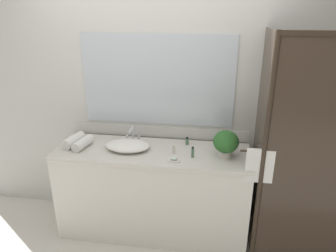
# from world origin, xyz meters

# --- Properties ---
(ground_plane) EXTENTS (8.00, 8.00, 0.00)m
(ground_plane) POSITION_xyz_m (0.00, 0.00, 0.00)
(ground_plane) COLOR silver
(wall_back_with_mirror) EXTENTS (4.40, 0.06, 2.60)m
(wall_back_with_mirror) POSITION_xyz_m (0.00, 0.34, 1.30)
(wall_back_with_mirror) COLOR silver
(wall_back_with_mirror) RESTS_ON ground_plane
(vanity_cabinet) EXTENTS (1.80, 0.58, 0.90)m
(vanity_cabinet) POSITION_xyz_m (0.00, 0.01, 0.45)
(vanity_cabinet) COLOR silver
(vanity_cabinet) RESTS_ON ground_plane
(shower_enclosure) EXTENTS (1.20, 0.59, 2.00)m
(shower_enclosure) POSITION_xyz_m (1.28, -0.19, 1.03)
(shower_enclosure) COLOR #2D2319
(shower_enclosure) RESTS_ON ground_plane
(sink_basin) EXTENTS (0.41, 0.30, 0.07)m
(sink_basin) POSITION_xyz_m (-0.23, -0.01, 0.94)
(sink_basin) COLOR white
(sink_basin) RESTS_ON vanity_cabinet
(faucet) EXTENTS (0.17, 0.15, 0.15)m
(faucet) POSITION_xyz_m (-0.23, 0.17, 0.95)
(faucet) COLOR silver
(faucet) RESTS_ON vanity_cabinet
(potted_plant) EXTENTS (0.22, 0.22, 0.24)m
(potted_plant) POSITION_xyz_m (0.66, -0.02, 1.03)
(potted_plant) COLOR beige
(potted_plant) RESTS_ON vanity_cabinet
(soap_dish) EXTENTS (0.10, 0.07, 0.04)m
(soap_dish) POSITION_xyz_m (0.23, -0.18, 0.91)
(soap_dish) COLOR silver
(soap_dish) RESTS_ON vanity_cabinet
(amenity_bottle_shampoo) EXTENTS (0.03, 0.03, 0.07)m
(amenity_bottle_shampoo) POSITION_xyz_m (0.31, 0.18, 0.93)
(amenity_bottle_shampoo) COLOR #4C7056
(amenity_bottle_shampoo) RESTS_ON vanity_cabinet
(amenity_bottle_lotion) EXTENTS (0.03, 0.03, 0.08)m
(amenity_bottle_lotion) POSITION_xyz_m (0.21, -0.04, 0.94)
(amenity_bottle_lotion) COLOR silver
(amenity_bottle_lotion) RESTS_ON vanity_cabinet
(amenity_bottle_conditioner) EXTENTS (0.03, 0.03, 0.10)m
(amenity_bottle_conditioner) POSITION_xyz_m (0.38, -0.08, 0.95)
(amenity_bottle_conditioner) COLOR #4C7056
(amenity_bottle_conditioner) RESTS_ON vanity_cabinet
(rolled_towel_near_edge) EXTENTS (0.15, 0.27, 0.10)m
(rolled_towel_near_edge) POSITION_xyz_m (-0.76, 0.00, 0.95)
(rolled_towel_near_edge) COLOR white
(rolled_towel_near_edge) RESTS_ON vanity_cabinet
(rolled_towel_middle) EXTENTS (0.13, 0.26, 0.09)m
(rolled_towel_middle) POSITION_xyz_m (-0.65, -0.04, 0.95)
(rolled_towel_middle) COLOR white
(rolled_towel_middle) RESTS_ON vanity_cabinet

